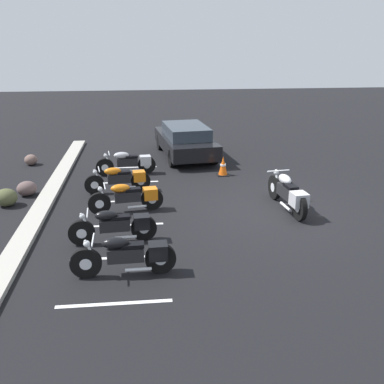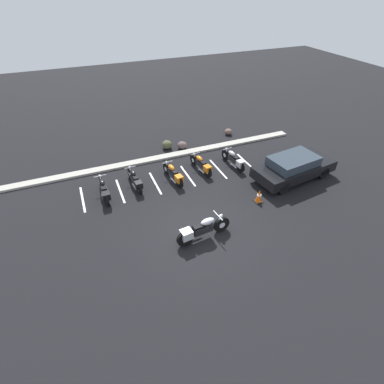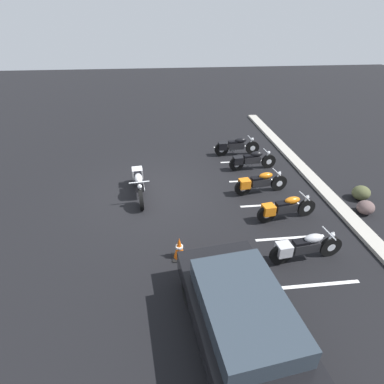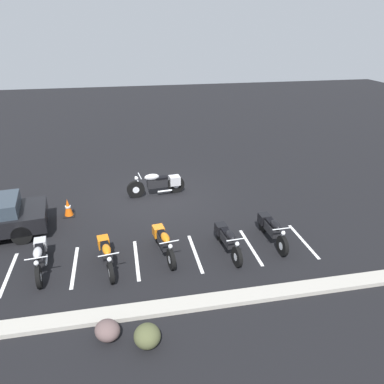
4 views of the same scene
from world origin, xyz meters
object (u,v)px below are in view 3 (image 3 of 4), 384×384
motorcycle_silver_featured (139,182)px  landscape_rock_1 (361,193)px  car_black (245,325)px  parked_bike_1 (251,160)px  traffic_cone (179,248)px  parked_bike_4 (303,247)px  parked_bike_2 (259,183)px  parked_bike_3 (284,208)px  parked_bike_0 (235,146)px  landscape_rock_0 (366,207)px

motorcycle_silver_featured → landscape_rock_1: size_ratio=3.86×
car_black → parked_bike_1: bearing=156.3°
motorcycle_silver_featured → traffic_cone: size_ratio=3.55×
motorcycle_silver_featured → parked_bike_4: 5.92m
parked_bike_2 → landscape_rock_1: (0.81, 3.50, -0.18)m
parked_bike_1 → motorcycle_silver_featured: bearing=-165.7°
parked_bike_3 → parked_bike_4: (1.85, -0.20, 0.01)m
parked_bike_0 → landscape_rock_1: size_ratio=3.43×
landscape_rock_1 → motorcycle_silver_featured: bearing=-98.6°
motorcycle_silver_featured → parked_bike_1: motorcycle_silver_featured is taller
parked_bike_3 → car_black: car_black is taller
parked_bike_4 → landscape_rock_0: bearing=25.7°
traffic_cone → parked_bike_0: bearing=155.1°
landscape_rock_1 → landscape_rock_0: bearing=-23.3°
parked_bike_4 → landscape_rock_0: 3.57m
car_black → parked_bike_0: bearing=160.7°
motorcycle_silver_featured → car_black: (6.16, 2.26, 0.18)m
motorcycle_silver_featured → parked_bike_4: motorcycle_silver_featured is taller
landscape_rock_0 → parked_bike_4: bearing=-58.1°
landscape_rock_1 → traffic_cone: traffic_cone is taller
parked_bike_0 → traffic_cone: 7.28m
parked_bike_1 → parked_bike_4: 5.48m
parked_bike_2 → parked_bike_4: parked_bike_4 is taller
landscape_rock_0 → parked_bike_2: bearing=-117.9°
car_black → landscape_rock_1: car_black is taller
parked_bike_4 → traffic_cone: size_ratio=3.07×
parked_bike_0 → landscape_rock_0: parked_bike_0 is taller
parked_bike_3 → car_black: size_ratio=0.45×
parked_bike_1 → landscape_rock_1: bearing=-44.7°
parked_bike_3 → parked_bike_4: bearing=-104.9°
car_black → landscape_rock_1: size_ratio=7.27×
landscape_rock_1 → car_black: bearing=-48.3°
landscape_rock_0 → traffic_cone: bearing=-77.1°
motorcycle_silver_featured → parked_bike_3: 5.08m
parked_bike_2 → parked_bike_0: bearing=82.7°
motorcycle_silver_featured → parked_bike_0: motorcycle_silver_featured is taller
parked_bike_3 → parked_bike_2: bearing=91.5°
parked_bike_0 → parked_bike_1: bearing=-80.6°
parked_bike_3 → motorcycle_silver_featured: bearing=147.2°
parked_bike_1 → parked_bike_4: parked_bike_4 is taller
parked_bike_0 → landscape_rock_0: bearing=-59.7°
parked_bike_2 → landscape_rock_0: parked_bike_2 is taller
parked_bike_0 → car_black: car_black is taller
parked_bike_1 → traffic_cone: 6.06m
parked_bike_3 → parked_bike_4: parked_bike_4 is taller
traffic_cone → parked_bike_3: bearing=112.3°
parked_bike_3 → traffic_cone: bearing=-166.5°
motorcycle_silver_featured → parked_bike_0: 5.29m
parked_bike_4 → traffic_cone: 3.27m
landscape_rock_0 → traffic_cone: size_ratio=0.89×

